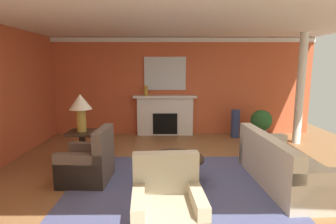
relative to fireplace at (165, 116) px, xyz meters
name	(u,v)px	position (x,y,z in m)	size (l,w,h in m)	color
ground_plane	(185,176)	(0.36, -3.08, -0.55)	(9.31, 9.31, 0.00)	olive
wall_fireplace	(178,86)	(0.36, 0.21, 0.85)	(7.76, 0.12, 2.79)	#C65633
ceiling_panel	(185,18)	(0.36, -2.78, 2.28)	(7.76, 7.06, 0.06)	white
crown_moulding	(178,40)	(0.36, 0.13, 2.17)	(7.76, 0.08, 0.12)	white
area_rug	(175,182)	(0.17, -3.32, -0.54)	(3.50, 2.61, 0.01)	#4C517A
fireplace	(165,116)	(0.00, 0.00, 0.00)	(1.80, 0.35, 1.15)	white
mantel_mirror	(165,73)	(0.00, 0.12, 1.23)	(1.19, 0.04, 0.94)	silver
sofa	(283,167)	(1.99, -3.41, -0.25)	(1.01, 2.15, 0.85)	beige
armchair_near_window	(88,164)	(-1.32, -3.27, -0.24)	(0.84, 0.84, 0.95)	brown
armchair_facing_fireplace	(168,214)	(0.04, -4.88, -0.24)	(0.86, 0.86, 0.95)	#C1B293
coffee_table	(175,164)	(0.17, -3.32, -0.21)	(1.00, 1.00, 0.45)	#2D2319
side_table	(83,146)	(-1.65, -2.49, -0.15)	(0.56, 0.56, 0.70)	#2D2319
table_lamp	(80,105)	(-1.65, -2.49, 0.68)	(0.44, 0.44, 0.75)	#B28E38
vase_mantel_left	(146,91)	(-0.55, -0.05, 0.75)	(0.12, 0.12, 0.28)	#B7892D
vase_tall_corner	(235,124)	(1.97, -0.30, -0.16)	(0.25, 0.25, 0.78)	navy
book_red_cover	(172,156)	(0.13, -3.31, -0.07)	(0.23, 0.16, 0.04)	tan
potted_plant	(261,122)	(2.57, -0.64, -0.05)	(0.56, 0.56, 0.83)	#BCB29E
column_white	(300,90)	(3.42, -0.91, 0.85)	(0.20, 0.20, 2.79)	white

